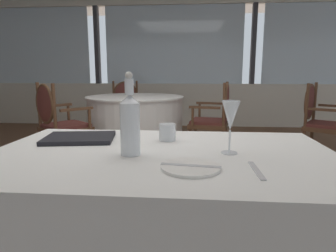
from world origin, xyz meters
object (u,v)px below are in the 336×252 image
object	(u,v)px
side_plate	(191,167)
dining_chair_0_2	(58,119)
menu_book	(80,138)
dining_chair_0_0	(216,115)
water_tumbler	(167,132)
dining_chair_1_1	(320,117)
dining_chair_0_1	(126,104)
water_bottle	(130,123)
wine_glass	(231,117)

from	to	relation	value
side_plate	dining_chair_0_2	bearing A→B (deg)	124.78
menu_book	dining_chair_0_0	bearing A→B (deg)	61.81
water_tumbler	dining_chair_1_1	xyz separation A→B (m)	(1.64, 2.29, -0.25)
menu_book	dining_chair_0_1	world-z (taller)	dining_chair_0_1
water_bottle	water_tumbler	xyz separation A→B (m)	(0.12, 0.26, -0.09)
wine_glass	dining_chair_0_0	world-z (taller)	wine_glass
water_tumbler	dining_chair_0_1	xyz separation A→B (m)	(-1.01, 3.55, -0.25)
dining_chair_0_1	dining_chair_0_0	bearing A→B (deg)	30.10
side_plate	water_tumbler	xyz separation A→B (m)	(-0.11, 0.40, 0.03)
side_plate	dining_chair_0_2	distance (m)	2.58
dining_chair_0_0	dining_chair_1_1	size ratio (longest dim) A/B	1.01
dining_chair_0_2	wine_glass	bearing A→B (deg)	-99.10
wine_glass	dining_chair_0_2	bearing A→B (deg)	130.21
wine_glass	dining_chair_0_0	size ratio (longest dim) A/B	0.22
dining_chair_0_1	dining_chair_1_1	size ratio (longest dim) A/B	0.98
water_bottle	dining_chair_1_1	xyz separation A→B (m)	(1.76, 2.54, -0.34)
water_bottle	menu_book	bearing A→B (deg)	142.34
menu_book	dining_chair_0_2	xyz separation A→B (m)	(-0.94, 1.74, -0.20)
water_bottle	dining_chair_0_2	size ratio (longest dim) A/B	0.33
water_bottle	dining_chair_0_1	distance (m)	3.92
dining_chair_0_0	dining_chair_1_1	world-z (taller)	dining_chair_0_0
side_plate	water_bottle	distance (m)	0.30
menu_book	dining_chair_0_2	distance (m)	1.99
wine_glass	dining_chair_1_1	world-z (taller)	wine_glass
side_plate	dining_chair_0_1	xyz separation A→B (m)	(-1.12, 3.95, -0.22)
menu_book	dining_chair_1_1	bearing A→B (deg)	39.45
wine_glass	dining_chair_1_1	distance (m)	2.87
dining_chair_0_1	dining_chair_1_1	distance (m)	2.94
menu_book	wine_glass	bearing A→B (deg)	-23.30
dining_chair_0_0	dining_chair_0_2	distance (m)	1.87
water_bottle	dining_chair_1_1	bearing A→B (deg)	55.25
side_plate	water_bottle	size ratio (longest dim) A/B	0.63
wine_glass	menu_book	bearing A→B (deg)	165.67
side_plate	wine_glass	xyz separation A→B (m)	(0.15, 0.20, 0.14)
water_tumbler	dining_chair_0_1	size ratio (longest dim) A/B	0.08
water_bottle	dining_chair_0_1	size ratio (longest dim) A/B	0.34
side_plate	dining_chair_0_0	size ratio (longest dim) A/B	0.21
water_bottle	wine_glass	bearing A→B (deg)	7.88
dining_chair_1_1	dining_chair_0_2	bearing A→B (deg)	-135.75
water_tumbler	dining_chair_0_1	world-z (taller)	dining_chair_0_1
dining_chair_0_2	dining_chair_1_1	world-z (taller)	dining_chair_0_2
wine_glass	dining_chair_1_1	size ratio (longest dim) A/B	0.22
menu_book	dining_chair_1_1	world-z (taller)	dining_chair_1_1
dining_chair_1_1	water_bottle	bearing A→B (deg)	-91.33
dining_chair_0_1	dining_chair_0_2	size ratio (longest dim) A/B	0.96
wine_glass	menu_book	xyz separation A→B (m)	(-0.68, 0.17, -0.14)
dining_chair_0_0	wine_glass	bearing A→B (deg)	97.34
wine_glass	menu_book	world-z (taller)	wine_glass
water_bottle	dining_chair_0_0	world-z (taller)	water_bottle
dining_chair_0_0	menu_book	bearing A→B (deg)	81.47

